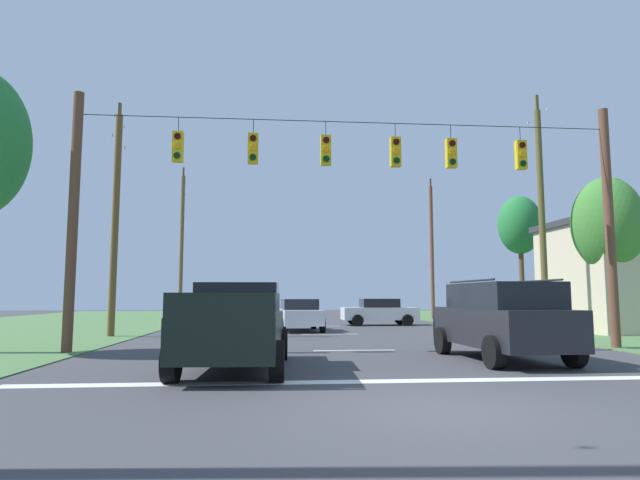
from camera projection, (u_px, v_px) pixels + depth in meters
The scene contains 18 objects.
ground_plane at pixel (446, 411), 7.66m from camera, with size 120.00×120.00×0.00m, color #3D3D42.
stop_bar_stripe at pixel (401, 381), 10.35m from camera, with size 14.95×0.45×0.01m, color white.
lane_dash_0 at pixel (354, 350), 16.30m from camera, with size 0.15×2.50×0.01m, color white.
lane_dash_1 at pixel (330, 334), 23.38m from camera, with size 0.15×2.50×0.01m, color white.
lane_dash_2 at pixel (317, 326), 29.82m from camera, with size 0.15×2.50×0.01m, color white.
lane_dash_3 at pixel (309, 321), 36.50m from camera, with size 0.15×2.50×0.01m, color white.
lane_dash_4 at pixel (303, 317), 43.25m from camera, with size 0.15×2.50×0.01m, color white.
overhead_signal_span at pixel (354, 204), 16.69m from camera, with size 17.12×0.31×7.82m.
pickup_truck at pixel (236, 326), 12.16m from camera, with size 2.47×5.48×1.95m.
suv_black at pixel (501, 319), 13.85m from camera, with size 2.38×4.88×2.05m.
distant_car_crossing_white at pixel (299, 314), 25.70m from camera, with size 2.26×4.41×1.52m.
distant_car_oncoming at pixel (379, 311), 30.86m from camera, with size 4.31×2.04×1.52m.
utility_pole_mid_right at pixel (542, 216), 23.52m from camera, with size 0.28×1.85×10.67m.
utility_pole_far_right at pixel (432, 249), 39.85m from camera, with size 0.27×1.65×10.52m.
utility_pole_mid_left at pixel (115, 217), 22.31m from camera, with size 0.29×1.89×9.86m.
utility_pole_far_left at pixel (182, 242), 38.01m from camera, with size 0.28×1.93×10.92m.
tree_roadside_right at pixel (520, 226), 31.57m from camera, with size 2.50×2.50×7.59m.
tree_roadside_left at pixel (608, 225), 23.23m from camera, with size 2.97×2.97×6.84m.
Camera 1 is at (-2.50, -7.69, 1.62)m, focal length 30.05 mm.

